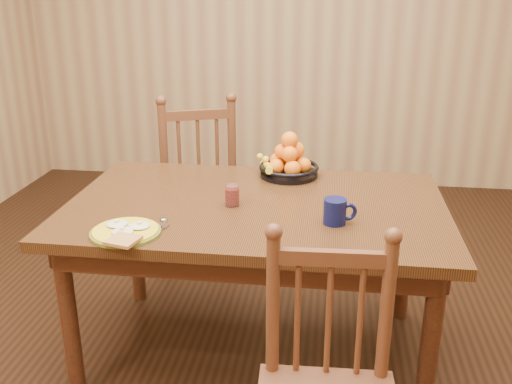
# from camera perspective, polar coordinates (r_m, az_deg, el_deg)

# --- Properties ---
(room) EXTENTS (4.52, 5.02, 2.72)m
(room) POSITION_cam_1_polar(r_m,az_deg,el_deg) (2.28, -0.00, 13.10)
(room) COLOR black
(room) RESTS_ON ground
(dining_table) EXTENTS (1.60, 1.00, 0.75)m
(dining_table) POSITION_cam_1_polar(r_m,az_deg,el_deg) (2.46, -0.00, -2.95)
(dining_table) COLOR black
(dining_table) RESTS_ON ground
(chair_far) EXTENTS (0.60, 0.59, 1.03)m
(chair_far) POSITION_cam_1_polar(r_m,az_deg,el_deg) (3.44, -6.01, 0.98)
(chair_far) COLOR #472815
(chair_far) RESTS_ON ground
(breakfast_plate) EXTENTS (0.26, 0.30, 0.04)m
(breakfast_plate) POSITION_cam_1_polar(r_m,az_deg,el_deg) (2.18, -12.92, -3.87)
(breakfast_plate) COLOR #59601E
(breakfast_plate) RESTS_ON dining_table
(fork) EXTENTS (0.04, 0.18, 0.00)m
(fork) POSITION_cam_1_polar(r_m,az_deg,el_deg) (2.17, -9.74, -3.93)
(fork) COLOR silver
(fork) RESTS_ON dining_table
(spoon) EXTENTS (0.04, 0.16, 0.01)m
(spoon) POSITION_cam_1_polar(r_m,az_deg,el_deg) (2.27, -9.26, -2.86)
(spoon) COLOR silver
(spoon) RESTS_ON dining_table
(coffee_mug) EXTENTS (0.13, 0.09, 0.10)m
(coffee_mug) POSITION_cam_1_polar(r_m,az_deg,el_deg) (2.23, 8.01, -1.91)
(coffee_mug) COLOR #090D34
(coffee_mug) RESTS_ON dining_table
(juice_glass) EXTENTS (0.06, 0.06, 0.09)m
(juice_glass) POSITION_cam_1_polar(r_m,az_deg,el_deg) (2.39, -2.41, -0.39)
(juice_glass) COLOR silver
(juice_glass) RESTS_ON dining_table
(fruit_bowl) EXTENTS (0.32, 0.29, 0.22)m
(fruit_bowl) POSITION_cam_1_polar(r_m,az_deg,el_deg) (2.75, 3.22, 2.90)
(fruit_bowl) COLOR black
(fruit_bowl) RESTS_ON dining_table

